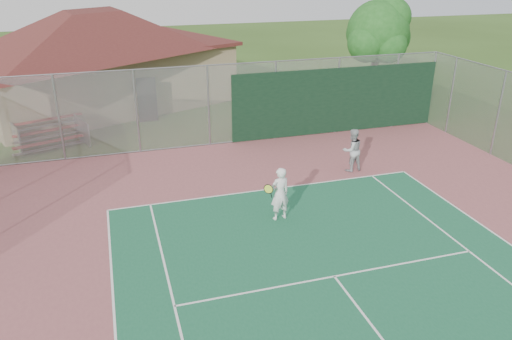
{
  "coord_description": "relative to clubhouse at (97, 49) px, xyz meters",
  "views": [
    {
      "loc": [
        -5.04,
        -3.27,
        7.55
      ],
      "look_at": [
        -0.89,
        10.42,
        1.47
      ],
      "focal_mm": 35.0,
      "sensor_mm": 36.0,
      "label": 1
    }
  ],
  "objects": [
    {
      "name": "back_fence",
      "position": [
        7.43,
        -8.58,
        -1.37
      ],
      "size": [
        20.08,
        0.11,
        3.53
      ],
      "color": "gray",
      "rests_on": "ground"
    },
    {
      "name": "clubhouse",
      "position": [
        0.0,
        0.0,
        0.0
      ],
      "size": [
        16.32,
        13.8,
        5.98
      ],
      "rotation": [
        0.0,
        0.0,
        0.39
      ],
      "color": "tan",
      "rests_on": "ground"
    },
    {
      "name": "player_grey_back",
      "position": [
        8.91,
        -12.96,
        -2.2
      ],
      "size": [
        0.87,
        0.71,
        1.66
      ],
      "rotation": [
        0.0,
        0.0,
        3.24
      ],
      "color": "#A3A6A8",
      "rests_on": "ground"
    },
    {
      "name": "tree",
      "position": [
        15.1,
        -3.59,
        0.68
      ],
      "size": [
        4.05,
        3.84,
        5.65
      ],
      "color": "#3C2516",
      "rests_on": "ground"
    },
    {
      "name": "bleachers",
      "position": [
        -2.36,
        -6.59,
        -2.47
      ],
      "size": [
        3.41,
        2.58,
        1.08
      ],
      "rotation": [
        0.0,
        0.0,
        0.35
      ],
      "color": "#A52F26",
      "rests_on": "ground"
    },
    {
      "name": "player_white_front",
      "position": [
        4.99,
        -15.83,
        -2.17
      ],
      "size": [
        0.96,
        0.68,
        1.72
      ],
      "rotation": [
        0.0,
        0.0,
        3.31
      ],
      "color": "silver",
      "rests_on": "ground"
    },
    {
      "name": "side_fence_right",
      "position": [
        15.32,
        -13.06,
        -1.29
      ],
      "size": [
        0.08,
        9.0,
        3.5
      ],
      "color": "gray",
      "rests_on": "ground"
    }
  ]
}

